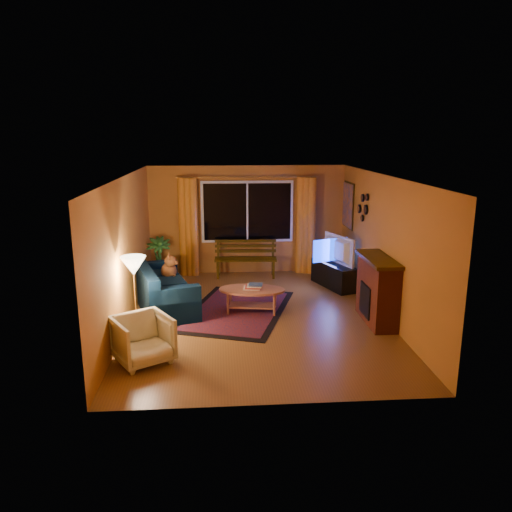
{
  "coord_description": "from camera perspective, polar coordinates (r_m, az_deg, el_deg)",
  "views": [
    {
      "loc": [
        -0.66,
        -8.41,
        3.2
      ],
      "look_at": [
        0.0,
        0.3,
        1.05
      ],
      "focal_mm": 35.0,
      "sensor_mm": 36.0,
      "label": 1
    }
  ],
  "objects": [
    {
      "name": "dog",
      "position": [
        9.88,
        -9.96,
        -1.26
      ],
      "size": [
        0.48,
        0.55,
        0.5
      ],
      "primitive_type": null,
      "rotation": [
        0.0,
        0.0,
        -0.39
      ],
      "color": "brown",
      "rests_on": "sofa"
    },
    {
      "name": "ceiling",
      "position": [
        8.47,
        0.16,
        9.15
      ],
      "size": [
        4.5,
        6.0,
        0.02
      ],
      "primitive_type": "cube",
      "color": "white",
      "rests_on": "ground"
    },
    {
      "name": "floor_lamp",
      "position": [
        8.14,
        -13.63,
        -4.73
      ],
      "size": [
        0.29,
        0.29,
        1.33
      ],
      "primitive_type": "cylinder",
      "rotation": [
        0.0,
        0.0,
        0.41
      ],
      "color": "#BF8C3F",
      "rests_on": "ground"
    },
    {
      "name": "curtain_left",
      "position": [
        11.5,
        -7.71,
        3.28
      ],
      "size": [
        0.36,
        0.36,
        2.24
      ],
      "primitive_type": "cylinder",
      "color": "orange",
      "rests_on": "ground"
    },
    {
      "name": "wall_back",
      "position": [
        11.61,
        -1.02,
        4.14
      ],
      "size": [
        4.5,
        0.02,
        2.5
      ],
      "primitive_type": "cube",
      "color": "#C47A2D",
      "rests_on": "ground"
    },
    {
      "name": "curtain_rod",
      "position": [
        11.37,
        -1.0,
        9.03
      ],
      "size": [
        3.2,
        0.03,
        0.03
      ],
      "primitive_type": "cylinder",
      "rotation": [
        0.0,
        1.57,
        0.0
      ],
      "color": "#BF8C3F",
      "rests_on": "wall_back"
    },
    {
      "name": "floor",
      "position": [
        9.03,
        0.15,
        -7.0
      ],
      "size": [
        4.5,
        6.0,
        0.02
      ],
      "primitive_type": "cube",
      "color": "brown",
      "rests_on": "ground"
    },
    {
      "name": "armchair",
      "position": [
        7.37,
        -12.82,
        -9.04
      ],
      "size": [
        0.99,
        0.97,
        0.76
      ],
      "primitive_type": "imported",
      "rotation": [
        0.0,
        0.0,
        0.54
      ],
      "color": "beige",
      "rests_on": "ground"
    },
    {
      "name": "rug",
      "position": [
        9.31,
        -2.21,
        -6.23
      ],
      "size": [
        2.41,
        3.03,
        0.02
      ],
      "primitive_type": "cube",
      "rotation": [
        0.0,
        0.0,
        -0.32
      ],
      "color": "maroon",
      "rests_on": "ground"
    },
    {
      "name": "mirror_cluster",
      "position": [
        10.22,
        12.07,
        5.65
      ],
      "size": [
        0.06,
        0.6,
        0.56
      ],
      "primitive_type": null,
      "color": "black",
      "rests_on": "wall_right"
    },
    {
      "name": "sofa",
      "position": [
        9.5,
        -10.46,
        -3.42
      ],
      "size": [
        1.46,
        2.24,
        0.84
      ],
      "primitive_type": "cube",
      "rotation": [
        0.0,
        0.0,
        0.3
      ],
      "color": "black",
      "rests_on": "ground"
    },
    {
      "name": "television",
      "position": [
        10.66,
        9.01,
        0.7
      ],
      "size": [
        0.5,
        1.03,
        0.6
      ],
      "primitive_type": "imported",
      "rotation": [
        0.0,
        0.0,
        1.93
      ],
      "color": "black",
      "rests_on": "tv_console"
    },
    {
      "name": "painting",
      "position": [
        11.34,
        10.47,
        5.74
      ],
      "size": [
        0.04,
        0.76,
        0.96
      ],
      "primitive_type": "cube",
      "color": "orange",
      "rests_on": "wall_right"
    },
    {
      "name": "wall_right",
      "position": [
        9.11,
        14.46,
        1.03
      ],
      "size": [
        0.02,
        6.0,
        2.5
      ],
      "primitive_type": "cube",
      "color": "#C47A2D",
      "rests_on": "ground"
    },
    {
      "name": "curtain_right",
      "position": [
        11.66,
        5.68,
        3.47
      ],
      "size": [
        0.36,
        0.36,
        2.24
      ],
      "primitive_type": "cylinder",
      "color": "orange",
      "rests_on": "ground"
    },
    {
      "name": "potted_plant",
      "position": [
        11.25,
        -11.05,
        -0.38
      ],
      "size": [
        0.62,
        0.62,
        0.98
      ],
      "primitive_type": "imported",
      "rotation": [
        0.0,
        0.0,
        0.15
      ],
      "color": "#235B1E",
      "rests_on": "ground"
    },
    {
      "name": "window",
      "position": [
        11.51,
        -1.0,
        5.07
      ],
      "size": [
        2.0,
        0.02,
        1.3
      ],
      "primitive_type": "cube",
      "color": "black",
      "rests_on": "wall_back"
    },
    {
      "name": "coffee_table",
      "position": [
        9.2,
        -0.47,
        -5.07
      ],
      "size": [
        1.38,
        1.38,
        0.44
      ],
      "primitive_type": "cylinder",
      "rotation": [
        0.0,
        0.0,
        -0.15
      ],
      "color": "#B96F50",
      "rests_on": "ground"
    },
    {
      "name": "wall_left",
      "position": [
        8.78,
        -14.72,
        0.54
      ],
      "size": [
        0.02,
        6.0,
        2.5
      ],
      "primitive_type": "cube",
      "color": "#C47A2D",
      "rests_on": "ground"
    },
    {
      "name": "bench",
      "position": [
        11.4,
        -1.19,
        -1.39
      ],
      "size": [
        1.42,
        0.48,
        0.42
      ],
      "primitive_type": "cube",
      "rotation": [
        0.0,
        0.0,
        -0.05
      ],
      "color": "#322202",
      "rests_on": "ground"
    },
    {
      "name": "tv_console",
      "position": [
        10.8,
        8.89,
        -2.18
      ],
      "size": [
        0.8,
        1.29,
        0.51
      ],
      "primitive_type": "cube",
      "rotation": [
        0.0,
        0.0,
        0.34
      ],
      "color": "black",
      "rests_on": "ground"
    },
    {
      "name": "fireplace",
      "position": [
        8.86,
        13.72,
        -3.98
      ],
      "size": [
        0.4,
        1.2,
        1.1
      ],
      "primitive_type": "cube",
      "color": "maroon",
      "rests_on": "ground"
    }
  ]
}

